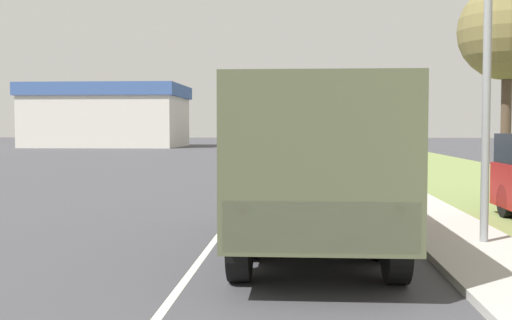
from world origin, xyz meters
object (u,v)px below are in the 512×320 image
military_truck (314,156)px  lamp_post (474,19)px  car_nearest_ahead (304,169)px  car_second_ahead (307,157)px  car_fourth_ahead (263,143)px  car_third_ahead (297,148)px

military_truck → lamp_post: 3.60m
car_nearest_ahead → car_second_ahead: size_ratio=0.99×
car_second_ahead → car_nearest_ahead: bearing=-91.6°
lamp_post → car_second_ahead: bearing=97.6°
car_fourth_ahead → lamp_post: (6.28, -47.38, 3.25)m
military_truck → car_second_ahead: 19.65m
military_truck → car_fourth_ahead: military_truck is taller
car_fourth_ahead → car_third_ahead: bearing=-76.3°
car_third_ahead → car_second_ahead: bearing=-87.9°
lamp_post → car_fourth_ahead: bearing=97.5°
military_truck → lamp_post: (2.72, 0.32, 2.33)m
car_second_ahead → lamp_post: size_ratio=0.70×
car_third_ahead → lamp_post: size_ratio=0.72×
car_third_ahead → car_fourth_ahead: (-3.16, 12.95, 0.04)m
car_second_ahead → lamp_post: bearing=-82.4°
car_nearest_ahead → car_third_ahead: bearing=90.8°
car_fourth_ahead → lamp_post: size_ratio=0.62×
car_nearest_ahead → car_second_ahead: car_second_ahead is taller
car_second_ahead → car_fourth_ahead: (-3.71, 28.08, 0.01)m
car_second_ahead → car_third_ahead: size_ratio=0.96×
car_fourth_ahead → car_nearest_ahead: bearing=-84.5°
military_truck → car_second_ahead: military_truck is taller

